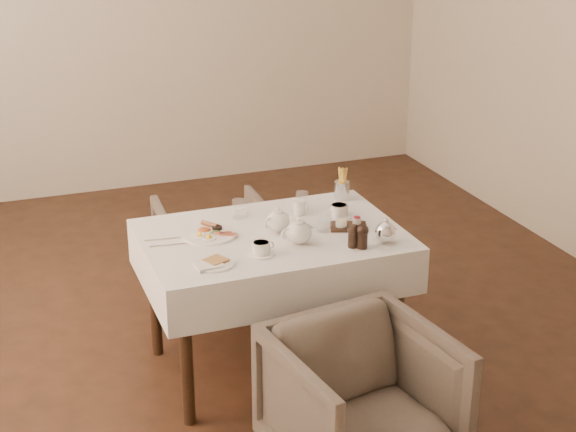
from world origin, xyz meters
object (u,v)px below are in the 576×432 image
Objects in this scene: armchair_far at (214,250)px; teapot_centre at (278,219)px; breakfast_plate at (209,233)px; armchair_near at (362,403)px; table at (272,255)px.

armchair_far is 1.03m from teapot_centre.
breakfast_plate is 1.69× the size of teapot_centre.
armchair_near is at bearing -80.29° from breakfast_plate.
table is at bearing -28.45° from breakfast_plate.
table is 0.19m from teapot_centre.
teapot_centre is at bearing 84.21° from armchair_near.
breakfast_plate is at bearing 102.02° from armchair_near.
armchair_near is 1.06m from teapot_centre.
armchair_far is 2.41× the size of breakfast_plate.
table reaches higher than armchair_far.
table is 1.94× the size of armchair_far.
breakfast_plate reaches higher than armchair_far.
armchair_near is at bearing -110.83° from teapot_centre.
table is 4.69× the size of breakfast_plate.
teapot_centre reaches higher than breakfast_plate.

